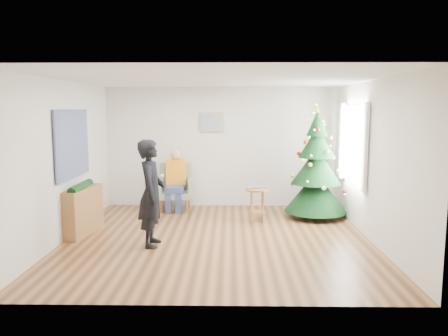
{
  "coord_description": "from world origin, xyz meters",
  "views": [
    {
      "loc": [
        0.22,
        -7.02,
        2.13
      ],
      "look_at": [
        0.1,
        0.6,
        1.1
      ],
      "focal_mm": 35.0,
      "sensor_mm": 36.0,
      "label": 1
    }
  ],
  "objects_px": {
    "stool": "(257,205)",
    "standing_man": "(151,193)",
    "console": "(82,211)",
    "christmas_tree": "(316,168)",
    "armchair": "(175,193)"
  },
  "relations": [
    {
      "from": "christmas_tree",
      "to": "standing_man",
      "type": "distance_m",
      "value": 3.46
    },
    {
      "from": "christmas_tree",
      "to": "standing_man",
      "type": "relative_size",
      "value": 1.31
    },
    {
      "from": "stool",
      "to": "console",
      "type": "bearing_deg",
      "value": -164.02
    },
    {
      "from": "stool",
      "to": "console",
      "type": "distance_m",
      "value": 3.18
    },
    {
      "from": "christmas_tree",
      "to": "console",
      "type": "distance_m",
      "value": 4.44
    },
    {
      "from": "stool",
      "to": "console",
      "type": "xyz_separation_m",
      "value": [
        -3.05,
        -0.87,
        0.07
      ]
    },
    {
      "from": "armchair",
      "to": "standing_man",
      "type": "distance_m",
      "value": 2.49
    },
    {
      "from": "console",
      "to": "christmas_tree",
      "type": "bearing_deg",
      "value": 26.04
    },
    {
      "from": "christmas_tree",
      "to": "console",
      "type": "bearing_deg",
      "value": -163.6
    },
    {
      "from": "stool",
      "to": "standing_man",
      "type": "distance_m",
      "value": 2.35
    },
    {
      "from": "armchair",
      "to": "stool",
      "type": "bearing_deg",
      "value": -34.69
    },
    {
      "from": "standing_man",
      "to": "armchair",
      "type": "bearing_deg",
      "value": -3.46
    },
    {
      "from": "christmas_tree",
      "to": "armchair",
      "type": "height_order",
      "value": "christmas_tree"
    },
    {
      "from": "console",
      "to": "armchair",
      "type": "bearing_deg",
      "value": 62.6
    },
    {
      "from": "christmas_tree",
      "to": "stool",
      "type": "height_order",
      "value": "christmas_tree"
    }
  ]
}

